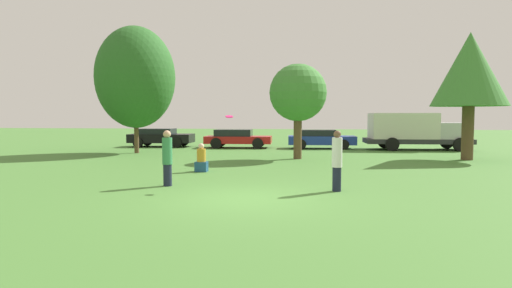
{
  "coord_description": "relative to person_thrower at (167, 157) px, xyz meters",
  "views": [
    {
      "loc": [
        1.76,
        -10.87,
        2.14
      ],
      "look_at": [
        -0.14,
        3.11,
        1.22
      ],
      "focal_mm": 30.11,
      "sensor_mm": 36.0,
      "label": 1
    }
  ],
  "objects": [
    {
      "name": "frisbee",
      "position": [
        1.92,
        0.05,
        1.25
      ],
      "size": [
        0.23,
        0.23,
        0.09
      ],
      "color": "#F21E72"
    },
    {
      "name": "tree_1",
      "position": [
        3.63,
        8.97,
        2.4
      ],
      "size": [
        2.86,
        2.86,
        4.74
      ],
      "color": "brown",
      "rests_on": "ground"
    },
    {
      "name": "delivery_truck_silver",
      "position": [
        10.77,
        15.81,
        0.39
      ],
      "size": [
        6.55,
        2.74,
        2.33
      ],
      "rotation": [
        0.0,
        0.0,
        0.05
      ],
      "color": "#2D2D33",
      "rests_on": "ground"
    },
    {
      "name": "person_thrower",
      "position": [
        0.0,
        0.0,
        0.0
      ],
      "size": [
        0.3,
        0.3,
        1.71
      ],
      "rotation": [
        0.0,
        0.0,
        -0.05
      ],
      "color": "#191E33",
      "rests_on": "ground"
    },
    {
      "name": "person_catcher",
      "position": [
        5.1,
        -0.25,
        0.01
      ],
      "size": [
        0.29,
        0.29,
        1.73
      ],
      "rotation": [
        0.0,
        0.0,
        3.09
      ],
      "color": "#191E33",
      "rests_on": "ground"
    },
    {
      "name": "parked_car_blue",
      "position": [
        4.88,
        16.05,
        -0.22
      ],
      "size": [
        4.47,
        2.03,
        1.24
      ],
      "rotation": [
        0.0,
        0.0,
        0.05
      ],
      "color": "#1E389E",
      "rests_on": "ground"
    },
    {
      "name": "tree_2",
      "position": [
        11.88,
        9.54,
        3.48
      ],
      "size": [
        3.56,
        3.56,
        6.19
      ],
      "color": "brown",
      "rests_on": "ground"
    },
    {
      "name": "parked_car_red",
      "position": [
        -0.71,
        15.95,
        -0.2
      ],
      "size": [
        4.53,
        2.23,
        1.25
      ],
      "rotation": [
        0.0,
        0.0,
        0.05
      ],
      "color": "red",
      "rests_on": "ground"
    },
    {
      "name": "bystander_sitting",
      "position": [
        0.14,
        3.46,
        -0.43
      ],
      "size": [
        0.46,
        0.38,
        1.09
      ],
      "color": "navy",
      "rests_on": "ground"
    },
    {
      "name": "tree_0",
      "position": [
        -5.76,
        11.11,
        3.49
      ],
      "size": [
        4.52,
        4.52,
        7.28
      ],
      "color": "brown",
      "rests_on": "ground"
    },
    {
      "name": "ground_plane",
      "position": [
        2.69,
        -1.71,
        -0.88
      ],
      "size": [
        120.0,
        120.0,
        0.0
      ],
      "primitive_type": "plane",
      "color": "#477A33"
    },
    {
      "name": "parked_car_black",
      "position": [
        -6.22,
        16.27,
        -0.19
      ],
      "size": [
        4.44,
        2.26,
        1.27
      ],
      "rotation": [
        0.0,
        0.0,
        0.05
      ],
      "color": "black",
      "rests_on": "ground"
    }
  ]
}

